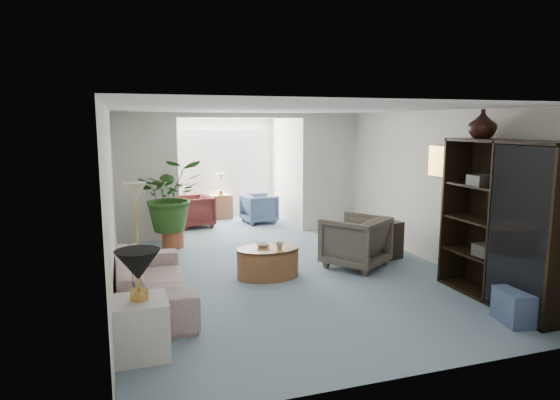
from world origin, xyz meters
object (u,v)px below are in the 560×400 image
object	(u,v)px
coffee_bowl	(263,245)
plant_pot	(173,239)
side_table_dark	(384,240)
ottoman	(521,306)
sunroom_chair_blue	(259,209)
sofa	(153,281)
framed_picture	(442,161)
sunroom_table	(221,207)
coffee_table	(268,262)
entertainment_cabinet	(504,223)
floor_lamp	(135,192)
cabinet_urn	(482,124)
table_lamp	(138,265)
wingback_chair	(355,242)
end_table	(141,328)
sunroom_chair_maroon	(195,211)
coffee_cup	(280,245)

from	to	relation	value
coffee_bowl	plant_pot	distance (m)	2.44
side_table_dark	ottoman	distance (m)	2.91
side_table_dark	sunroom_chair_blue	world-z (taller)	sunroom_chair_blue
side_table_dark	sofa	bearing A→B (deg)	-165.35
framed_picture	coffee_bowl	size ratio (longest dim) A/B	2.31
side_table_dark	sunroom_table	size ratio (longest dim) A/B	1.08
coffee_table	entertainment_cabinet	bearing A→B (deg)	-36.89
floor_lamp	coffee_bowl	distance (m)	2.15
coffee_bowl	cabinet_urn	size ratio (longest dim) A/B	0.56
table_lamp	entertainment_cabinet	world-z (taller)	entertainment_cabinet
sofa	sunroom_chair_blue	world-z (taller)	sunroom_chair_blue
wingback_chair	ottoman	world-z (taller)	wingback_chair
end_table	entertainment_cabinet	size ratio (longest dim) A/B	0.28
sofa	side_table_dark	world-z (taller)	sofa
table_lamp	framed_picture	bearing A→B (deg)	19.91
sofa	sunroom_chair_blue	distance (m)	5.32
cabinet_urn	side_table_dark	bearing A→B (deg)	101.49
sofa	table_lamp	xyz separation A→B (m)	(-0.20, -1.35, 0.61)
sunroom_chair_maroon	sunroom_table	world-z (taller)	sunroom_chair_maroon
sofa	sunroom_table	bearing A→B (deg)	-20.45
floor_lamp	ottoman	world-z (taller)	floor_lamp
floor_lamp	wingback_chair	distance (m)	3.56
coffee_cup	sunroom_chair_blue	world-z (taller)	sunroom_chair_blue
cabinet_urn	sofa	bearing A→B (deg)	169.84
wingback_chair	side_table_dark	xyz separation A→B (m)	(0.70, 0.30, -0.10)
framed_picture	side_table_dark	world-z (taller)	framed_picture
coffee_table	ottoman	distance (m)	3.43
coffee_bowl	side_table_dark	distance (m)	2.26
table_lamp	entertainment_cabinet	bearing A→B (deg)	1.07
end_table	cabinet_urn	distance (m)	4.94
framed_picture	sunroom_chair_maroon	world-z (taller)	framed_picture
cabinet_urn	ottoman	distance (m)	2.39
coffee_table	sunroom_chair_maroon	bearing A→B (deg)	97.59
coffee_bowl	plant_pot	world-z (taller)	coffee_bowl
floor_lamp	sunroom_chair_blue	bearing A→B (deg)	46.15
coffee_bowl	side_table_dark	xyz separation A→B (m)	(2.24, 0.27, -0.16)
sunroom_chair_maroon	wingback_chair	bearing A→B (deg)	20.28
sofa	plant_pot	xyz separation A→B (m)	(0.55, 2.89, -0.16)
end_table	sunroom_chair_maroon	xyz separation A→B (m)	(1.40, 5.93, 0.06)
coffee_cup	plant_pot	bearing A→B (deg)	119.55
side_table_dark	coffee_cup	bearing A→B (deg)	-166.95
ottoman	sunroom_chair_blue	xyz separation A→B (m)	(-1.34, 6.47, 0.14)
coffee_cup	entertainment_cabinet	distance (m)	3.06
coffee_bowl	sunroom_chair_maroon	xyz separation A→B (m)	(-0.47, 3.83, -0.13)
coffee_cup	ottoman	distance (m)	3.27
end_table	wingback_chair	xyz separation A→B (m)	(3.41, 2.07, 0.12)
sofa	end_table	world-z (taller)	sofa
sofa	table_lamp	size ratio (longest dim) A/B	4.99
sofa	side_table_dark	size ratio (longest dim) A/B	3.45
wingback_chair	sunroom_chair_maroon	size ratio (longest dim) A/B	1.18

